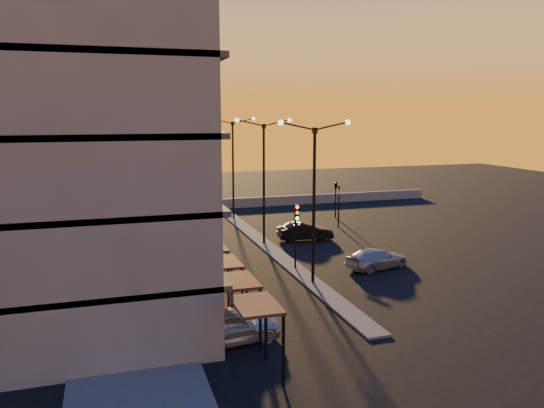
{
  "coord_description": "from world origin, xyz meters",
  "views": [
    {
      "loc": [
        -11.18,
        -27.64,
        9.86
      ],
      "look_at": [
        -1.05,
        4.61,
        4.05
      ],
      "focal_mm": 35.0,
      "sensor_mm": 36.0,
      "label": 1
    }
  ],
  "objects": [
    {
      "name": "streetlamp_far",
      "position": [
        0.0,
        20.0,
        5.59
      ],
      "size": [
        4.32,
        0.32,
        9.51
      ],
      "color": "black",
      "rests_on": "ground"
    },
    {
      "name": "car_wagon",
      "position": [
        5.13,
        1.76,
        0.64
      ],
      "size": [
        4.72,
        2.86,
        1.28
      ],
      "primitive_type": "imported",
      "rotation": [
        0.0,
        0.0,
        1.83
      ],
      "color": "#A2A5A9",
      "rests_on": "ground"
    },
    {
      "name": "parapet",
      "position": [
        2.0,
        26.0,
        0.5
      ],
      "size": [
        44.0,
        0.5,
        1.0
      ],
      "primitive_type": "cube",
      "color": "slate",
      "rests_on": "ground"
    },
    {
      "name": "sidewalk_west",
      "position": [
        -10.5,
        4.0,
        0.06
      ],
      "size": [
        5.0,
        40.0,
        0.12
      ],
      "primitive_type": "cube",
      "color": "#535351",
      "rests_on": "ground"
    },
    {
      "name": "traffic_light_main",
      "position": [
        0.0,
        2.87,
        2.89
      ],
      "size": [
        0.28,
        0.44,
        4.25
      ],
      "color": "black",
      "rests_on": "ground"
    },
    {
      "name": "car_hatchback",
      "position": [
        -6.5,
        -6.37,
        0.79
      ],
      "size": [
        4.84,
        2.41,
        1.58
      ],
      "primitive_type": "imported",
      "rotation": [
        0.0,
        0.0,
        1.69
      ],
      "color": "#B8BBC0",
      "rests_on": "ground"
    },
    {
      "name": "car_sedan",
      "position": [
        3.46,
        10.27,
        0.71
      ],
      "size": [
        4.43,
        1.92,
        1.42
      ],
      "primitive_type": "imported",
      "rotation": [
        0.0,
        0.0,
        1.47
      ],
      "color": "black",
      "rests_on": "ground"
    },
    {
      "name": "signal_east_a",
      "position": [
        8.0,
        14.0,
        1.93
      ],
      "size": [
        0.13,
        0.16,
        3.6
      ],
      "color": "black",
      "rests_on": "ground"
    },
    {
      "name": "ground",
      "position": [
        0.0,
        0.0,
        0.0
      ],
      "size": [
        120.0,
        120.0,
        0.0
      ],
      "primitive_type": "plane",
      "color": "black",
      "rests_on": "ground"
    },
    {
      "name": "signal_east_b",
      "position": [
        9.5,
        18.0,
        3.1
      ],
      "size": [
        0.42,
        1.99,
        3.6
      ],
      "color": "black",
      "rests_on": "ground"
    },
    {
      "name": "building",
      "position": [
        -14.0,
        0.03,
        11.91
      ],
      "size": [
        14.35,
        17.08,
        25.0
      ],
      "color": "slate",
      "rests_on": "ground"
    },
    {
      "name": "streetlamp_near",
      "position": [
        0.0,
        0.0,
        5.59
      ],
      "size": [
        4.32,
        0.32,
        9.51
      ],
      "color": "black",
      "rests_on": "ground"
    },
    {
      "name": "median",
      "position": [
        0.0,
        10.0,
        0.06
      ],
      "size": [
        1.2,
        36.0,
        0.12
      ],
      "primitive_type": "cube",
      "color": "#535351",
      "rests_on": "ground"
    },
    {
      "name": "streetlamp_mid",
      "position": [
        0.0,
        10.0,
        5.59
      ],
      "size": [
        4.32,
        0.32,
        9.51
      ],
      "color": "black",
      "rests_on": "ground"
    }
  ]
}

